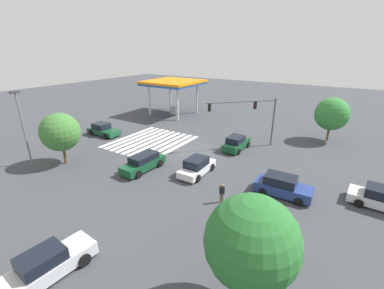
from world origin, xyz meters
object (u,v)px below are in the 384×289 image
car_3 (103,130)px  tree_corner_a (332,114)px  traffic_signal_mast (252,112)px  car_5 (236,143)px  car_1 (282,186)px  car_4 (384,199)px  tree_corner_c (60,132)px  pedestrian (222,192)px  tree_corner_b (252,242)px  car_2 (197,166)px  car_0 (47,265)px  street_light_pole_a (22,122)px  car_6 (143,162)px

car_3 → tree_corner_a: size_ratio=0.86×
traffic_signal_mast → car_5: (1.63, -1.03, -3.47)m
car_1 → car_3: bearing=172.8°
car_4 → tree_corner_c: bearing=-159.6°
car_4 → pedestrian: bearing=-146.9°
car_1 → tree_corner_c: (5.78, -20.13, 2.58)m
car_5 → tree_corner_b: bearing=-153.5°
car_4 → tree_corner_c: size_ratio=0.90×
traffic_signal_mast → car_1: traffic_signal_mast is taller
traffic_signal_mast → car_4: size_ratio=1.27×
car_2 → pedestrian: size_ratio=2.78×
car_2 → car_0: bearing=177.8°
car_2 → tree_corner_a: 19.22m
car_2 → car_3: (-2.88, -16.59, -0.01)m
car_2 → car_4: bearing=-79.9°
car_3 → car_5: size_ratio=1.10×
car_0 → tree_corner_a: (-30.64, 9.57, 2.71)m
pedestrian → tree_corner_b: bearing=168.6°
street_light_pole_a → tree_corner_c: 3.53m
tree_corner_a → traffic_signal_mast: bearing=-45.3°
tree_corner_a → tree_corner_c: bearing=-44.6°
car_3 → car_5: car_5 is taller
car_3 → tree_corner_c: bearing=-63.3°
car_4 → tree_corner_c: (7.99, -26.85, 2.64)m
street_light_pole_a → tree_corner_c: (-2.01, 2.68, -1.12)m
car_2 → street_light_pole_a: (7.28, -15.13, 3.74)m
traffic_signal_mast → tree_corner_a: 10.56m
car_1 → street_light_pole_a: bearing=-162.7°
street_light_pole_a → tree_corner_b: (2.84, 23.93, -0.74)m
car_6 → tree_corner_b: 16.05m
street_light_pole_a → tree_corner_b: bearing=83.2°
tree_corner_b → car_6: bearing=-120.7°
car_6 → traffic_signal_mast: bearing=152.6°
car_1 → car_4: bearing=16.5°
car_6 → tree_corner_b: bearing=61.6°
car_5 → street_light_pole_a: bearing=135.3°
car_1 → car_5: size_ratio=1.04×
car_2 → car_4: size_ratio=0.92×
car_2 → car_3: car_3 is taller
traffic_signal_mast → street_light_pole_a: bearing=-0.5°
car_6 → street_light_pole_a: street_light_pole_a is taller
car_5 → tree_corner_b: (17.76, 8.14, 2.96)m
car_4 → tree_corner_a: tree_corner_a is taller
car_4 → tree_corner_b: tree_corner_b is taller
car_2 → car_5: size_ratio=1.02×
car_3 → tree_corner_c: 9.52m
pedestrian → car_4: bearing=-105.8°
car_3 → street_light_pole_a: (10.17, 1.46, 3.75)m
car_0 → car_2: car_0 is taller
car_5 → car_2: bearing=176.9°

